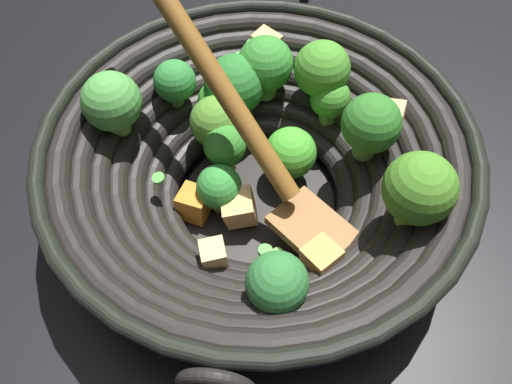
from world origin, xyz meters
name	(u,v)px	position (x,y,z in m)	size (l,w,h in m)	color
ground_plane	(258,205)	(0.00, 0.00, 0.00)	(4.00, 4.00, 0.00)	black
wok	(259,161)	(0.00, 0.00, 0.07)	(0.41, 0.38, 0.23)	black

